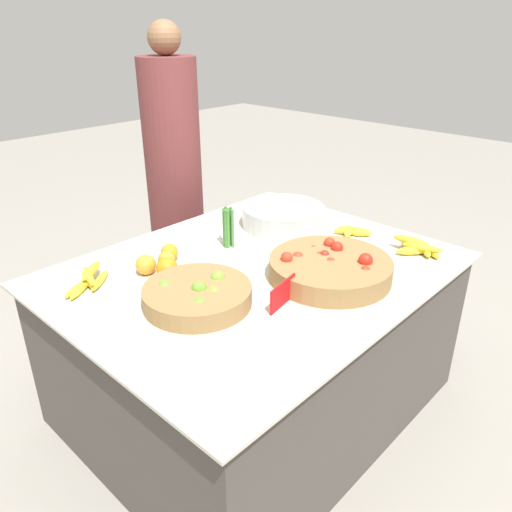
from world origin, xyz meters
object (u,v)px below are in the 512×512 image
lime_bowl (199,295)px  tomato_basket (330,268)px  metal_bowl (283,216)px  vendor_person (175,182)px  price_sign (283,294)px

lime_bowl → tomato_basket: tomato_basket is taller
metal_bowl → vendor_person: 0.77m
metal_bowl → price_sign: bearing=-139.6°
tomato_basket → lime_bowl: bearing=154.9°
price_sign → vendor_person: vendor_person is taller
metal_bowl → tomato_basket: bearing=-120.8°
vendor_person → tomato_basket: bearing=-101.9°
lime_bowl → price_sign: bearing=-48.6°
metal_bowl → vendor_person: bearing=91.0°
tomato_basket → metal_bowl: tomato_basket is taller
price_sign → vendor_person: size_ratio=0.10×
metal_bowl → lime_bowl: bearing=-161.0°
tomato_basket → vendor_person: bearing=78.1°
tomato_basket → metal_bowl: size_ratio=1.20×
vendor_person → metal_bowl: bearing=-89.0°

